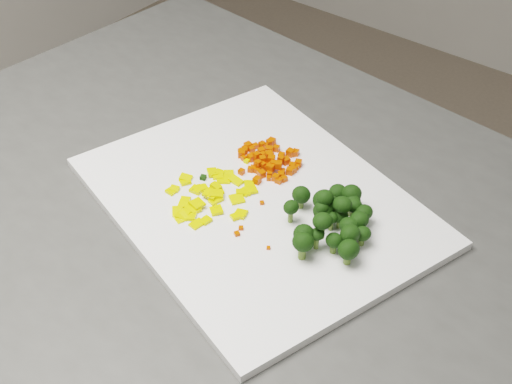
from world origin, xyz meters
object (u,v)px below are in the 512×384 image
Objects in this scene: cutting_board at (256,201)px; carrot_pile at (268,157)px; pepper_pile at (210,193)px; broccoli_pile at (327,216)px.

carrot_pile is at bearing 115.27° from cutting_board.
cutting_board is 0.07m from carrot_pile.
broccoli_pile is (0.15, 0.04, 0.02)m from pepper_pile.
broccoli_pile reaches higher than cutting_board.
carrot_pile is (-0.03, 0.06, 0.02)m from cutting_board.
broccoli_pile is (0.14, -0.06, 0.01)m from carrot_pile.
cutting_board is 3.88× the size of pepper_pile.
cutting_board is at bearing -64.73° from carrot_pile.
cutting_board is at bearing 38.00° from pepper_pile.
pepper_pile is (-0.05, -0.04, 0.01)m from cutting_board.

